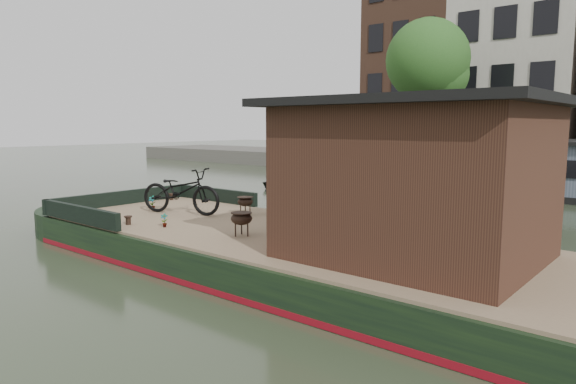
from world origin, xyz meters
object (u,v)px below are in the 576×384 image
Objects in this scene: bicycle at (181,191)px; brazier_front at (242,224)px; cabin at (416,178)px; potted_plant_a at (152,203)px; brazier_rear at (245,206)px; dinghy at (303,182)px.

brazier_front is (2.74, -0.79, -0.31)m from bicycle.
brazier_front is at bearing -167.58° from cabin.
potted_plant_a is at bearing 169.79° from brazier_front.
potted_plant_a is 2.37m from brazier_rear.
cabin is 11.27× the size of potted_plant_a.
brazier_front is at bearing -10.21° from potted_plant_a.
bicycle reaches higher than dinghy.
brazier_front is (3.66, -0.66, 0.04)m from potted_plant_a.
cabin is 1.98× the size of bicycle.
bicycle is at bearing 163.96° from brazier_front.
brazier_rear reaches higher than dinghy.
potted_plant_a is (-0.93, -0.13, -0.35)m from bicycle.
potted_plant_a is 3.72m from brazier_front.
cabin is 1.20× the size of dinghy.
potted_plant_a is 9.78m from dinghy.
dinghy is (-9.53, 9.34, -1.53)m from cabin.
potted_plant_a is 0.86× the size of brazier_rear.
brazier_rear is at bearing 132.72° from brazier_front.
brazier_front is 0.13× the size of dinghy.
brazier_front is 2.22m from brazier_rear.
bicycle is 2.86m from brazier_front.
dinghy is (-2.77, 9.36, -0.48)m from potted_plant_a.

